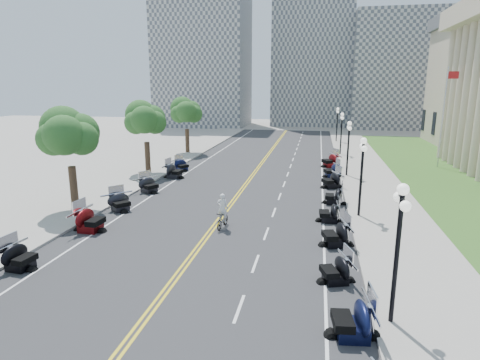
# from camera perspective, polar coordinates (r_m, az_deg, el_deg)

# --- Properties ---
(ground) EXTENTS (160.00, 160.00, 0.00)m
(ground) POSITION_cam_1_polar(r_m,az_deg,el_deg) (23.52, -4.06, -7.10)
(ground) COLOR gray
(road) EXTENTS (16.00, 90.00, 0.01)m
(road) POSITION_cam_1_polar(r_m,az_deg,el_deg) (32.85, 0.43, -1.15)
(road) COLOR #333335
(road) RESTS_ON ground
(centerline_yellow_a) EXTENTS (0.12, 90.00, 0.00)m
(centerline_yellow_a) POSITION_cam_1_polar(r_m,az_deg,el_deg) (32.87, 0.22, -1.13)
(centerline_yellow_a) COLOR yellow
(centerline_yellow_a) RESTS_ON road
(centerline_yellow_b) EXTENTS (0.12, 90.00, 0.00)m
(centerline_yellow_b) POSITION_cam_1_polar(r_m,az_deg,el_deg) (32.83, 0.63, -1.15)
(centerline_yellow_b) COLOR yellow
(centerline_yellow_b) RESTS_ON road
(edge_line_north) EXTENTS (0.12, 90.00, 0.00)m
(edge_line_north) POSITION_cam_1_polar(r_m,az_deg,el_deg) (32.34, 11.65, -1.65)
(edge_line_north) COLOR white
(edge_line_north) RESTS_ON road
(edge_line_south) EXTENTS (0.12, 90.00, 0.00)m
(edge_line_south) POSITION_cam_1_polar(r_m,az_deg,el_deg) (34.56, -10.06, -0.62)
(edge_line_south) COLOR white
(edge_line_south) RESTS_ON road
(lane_dash_4) EXTENTS (0.12, 2.00, 0.00)m
(lane_dash_4) POSITION_cam_1_polar(r_m,az_deg,el_deg) (15.80, -0.12, -17.80)
(lane_dash_4) COLOR white
(lane_dash_4) RESTS_ON road
(lane_dash_5) EXTENTS (0.12, 2.00, 0.00)m
(lane_dash_5) POSITION_cam_1_polar(r_m,az_deg,el_deg) (19.28, 2.21, -11.77)
(lane_dash_5) COLOR white
(lane_dash_5) RESTS_ON road
(lane_dash_6) EXTENTS (0.12, 2.00, 0.00)m
(lane_dash_6) POSITION_cam_1_polar(r_m,az_deg,el_deg) (22.94, 3.75, -7.61)
(lane_dash_6) COLOR white
(lane_dash_6) RESTS_ON road
(lane_dash_7) EXTENTS (0.12, 2.00, 0.00)m
(lane_dash_7) POSITION_cam_1_polar(r_m,az_deg,el_deg) (26.69, 4.85, -4.60)
(lane_dash_7) COLOR white
(lane_dash_7) RESTS_ON road
(lane_dash_8) EXTENTS (0.12, 2.00, 0.00)m
(lane_dash_8) POSITION_cam_1_polar(r_m,az_deg,el_deg) (30.51, 5.66, -2.33)
(lane_dash_8) COLOR white
(lane_dash_8) RESTS_ON road
(lane_dash_9) EXTENTS (0.12, 2.00, 0.00)m
(lane_dash_9) POSITION_cam_1_polar(r_m,az_deg,el_deg) (34.37, 6.29, -0.57)
(lane_dash_9) COLOR white
(lane_dash_9) RESTS_ON road
(lane_dash_10) EXTENTS (0.12, 2.00, 0.00)m
(lane_dash_10) POSITION_cam_1_polar(r_m,az_deg,el_deg) (38.25, 6.80, 0.83)
(lane_dash_10) COLOR white
(lane_dash_10) RESTS_ON road
(lane_dash_11) EXTENTS (0.12, 2.00, 0.00)m
(lane_dash_11) POSITION_cam_1_polar(r_m,az_deg,el_deg) (42.16, 7.21, 1.97)
(lane_dash_11) COLOR white
(lane_dash_11) RESTS_ON road
(lane_dash_12) EXTENTS (0.12, 2.00, 0.00)m
(lane_dash_12) POSITION_cam_1_polar(r_m,az_deg,el_deg) (46.09, 7.55, 2.92)
(lane_dash_12) COLOR white
(lane_dash_12) RESTS_ON road
(lane_dash_13) EXTENTS (0.12, 2.00, 0.00)m
(lane_dash_13) POSITION_cam_1_polar(r_m,az_deg,el_deg) (50.02, 7.84, 3.72)
(lane_dash_13) COLOR white
(lane_dash_13) RESTS_ON road
(lane_dash_14) EXTENTS (0.12, 2.00, 0.00)m
(lane_dash_14) POSITION_cam_1_polar(r_m,az_deg,el_deg) (53.97, 8.08, 4.40)
(lane_dash_14) COLOR white
(lane_dash_14) RESTS_ON road
(lane_dash_15) EXTENTS (0.12, 2.00, 0.00)m
(lane_dash_15) POSITION_cam_1_polar(r_m,az_deg,el_deg) (57.92, 8.30, 4.99)
(lane_dash_15) COLOR white
(lane_dash_15) RESTS_ON road
(lane_dash_16) EXTENTS (0.12, 2.00, 0.00)m
(lane_dash_16) POSITION_cam_1_polar(r_m,az_deg,el_deg) (61.88, 8.48, 5.50)
(lane_dash_16) COLOR white
(lane_dash_16) RESTS_ON road
(lane_dash_17) EXTENTS (0.12, 2.00, 0.00)m
(lane_dash_17) POSITION_cam_1_polar(r_m,az_deg,el_deg) (65.85, 8.65, 5.96)
(lane_dash_17) COLOR white
(lane_dash_17) RESTS_ON road
(lane_dash_18) EXTENTS (0.12, 2.00, 0.00)m
(lane_dash_18) POSITION_cam_1_polar(r_m,az_deg,el_deg) (69.81, 8.79, 6.36)
(lane_dash_18) COLOR white
(lane_dash_18) RESTS_ON road
(lane_dash_19) EXTENTS (0.12, 2.00, 0.00)m
(lane_dash_19) POSITION_cam_1_polar(r_m,az_deg,el_deg) (73.78, 8.92, 6.71)
(lane_dash_19) COLOR white
(lane_dash_19) RESTS_ON road
(sidewalk_north) EXTENTS (5.00, 90.00, 0.15)m
(sidewalk_north) POSITION_cam_1_polar(r_m,az_deg,el_deg) (32.65, 18.87, -1.84)
(sidewalk_north) COLOR #9E9991
(sidewalk_north) RESTS_ON ground
(sidewalk_south) EXTENTS (5.00, 90.00, 0.15)m
(sidewalk_south) POSITION_cam_1_polar(r_m,az_deg,el_deg) (36.19, -16.14, -0.22)
(sidewalk_south) COLOR #9E9991
(sidewalk_south) RESTS_ON ground
(lawn) EXTENTS (9.00, 60.00, 0.10)m
(lawn) POSITION_cam_1_polar(r_m,az_deg,el_deg) (41.79, 26.97, 0.57)
(lawn) COLOR #356023
(lawn) RESTS_ON ground
(distant_block_a) EXTENTS (18.00, 14.00, 26.00)m
(distant_block_a) POSITION_cam_1_polar(r_m,az_deg,el_deg) (86.76, -5.20, 16.36)
(distant_block_a) COLOR gray
(distant_block_a) RESTS_ON ground
(distant_block_b) EXTENTS (16.00, 12.00, 30.00)m
(distant_block_b) POSITION_cam_1_polar(r_m,az_deg,el_deg) (89.57, 10.24, 17.39)
(distant_block_b) COLOR gray
(distant_block_b) RESTS_ON ground
(distant_block_c) EXTENTS (20.00, 14.00, 22.00)m
(distant_block_c) POSITION_cam_1_polar(r_m,az_deg,el_deg) (87.84, 22.28, 14.12)
(distant_block_c) COLOR gray
(distant_block_c) RESTS_ON ground
(street_lamp_1) EXTENTS (0.50, 1.20, 4.90)m
(street_lamp_1) POSITION_cam_1_polar(r_m,az_deg,el_deg) (14.67, 21.39, -9.99)
(street_lamp_1) COLOR black
(street_lamp_1) RESTS_ON sidewalk_north
(street_lamp_2) EXTENTS (0.50, 1.20, 4.90)m
(street_lamp_2) POSITION_cam_1_polar(r_m,az_deg,el_deg) (26.04, 16.85, 0.32)
(street_lamp_2) COLOR black
(street_lamp_2) RESTS_ON sidewalk_north
(street_lamp_3) EXTENTS (0.50, 1.20, 4.90)m
(street_lamp_3) POSITION_cam_1_polar(r_m,az_deg,el_deg) (37.80, 15.11, 4.31)
(street_lamp_3) COLOR black
(street_lamp_3) RESTS_ON sidewalk_north
(street_lamp_4) EXTENTS (0.50, 1.20, 4.90)m
(street_lamp_4) POSITION_cam_1_polar(r_m,az_deg,el_deg) (49.68, 14.20, 6.39)
(street_lamp_4) COLOR black
(street_lamp_4) RESTS_ON sidewalk_north
(street_lamp_5) EXTENTS (0.50, 1.20, 4.90)m
(street_lamp_5) POSITION_cam_1_polar(r_m,az_deg,el_deg) (61.60, 13.63, 7.67)
(street_lamp_5) COLOR black
(street_lamp_5) RESTS_ON sidewalk_north
(flagpole) EXTENTS (1.10, 0.20, 10.00)m
(flagpole) POSITION_cam_1_polar(r_m,az_deg,el_deg) (45.08, 26.88, 7.79)
(flagpole) COLOR silver
(flagpole) RESTS_ON ground
(tree_2) EXTENTS (4.80, 4.80, 9.20)m
(tree_2) POSITION_cam_1_polar(r_m,az_deg,el_deg) (28.35, -23.14, 5.26)
(tree_2) COLOR #235619
(tree_2) RESTS_ON sidewalk_south
(tree_3) EXTENTS (4.80, 4.80, 9.20)m
(tree_3) POSITION_cam_1_polar(r_m,az_deg,el_deg) (38.81, -13.25, 7.83)
(tree_3) COLOR #235619
(tree_3) RESTS_ON sidewalk_south
(tree_4) EXTENTS (4.80, 4.80, 9.20)m
(tree_4) POSITION_cam_1_polar(r_m,az_deg,el_deg) (49.97, -7.61, 9.19)
(tree_4) COLOR #235619
(tree_4) RESTS_ON sidewalk_south
(motorcycle_n_3) EXTENTS (2.28, 2.28, 1.43)m
(motorcycle_n_3) POSITION_cam_1_polar(r_m,az_deg,el_deg) (14.45, 15.74, -18.31)
(motorcycle_n_3) COLOR black
(motorcycle_n_3) RESTS_ON road
(motorcycle_n_4) EXTENTS (2.29, 2.29, 1.27)m
(motorcycle_n_4) POSITION_cam_1_polar(r_m,az_deg,el_deg) (17.82, 13.46, -12.13)
(motorcycle_n_4) COLOR black
(motorcycle_n_4) RESTS_ON road
(motorcycle_n_5) EXTENTS (2.44, 2.44, 1.41)m
(motorcycle_n_5) POSITION_cam_1_polar(r_m,az_deg,el_deg) (21.60, 13.49, -7.34)
(motorcycle_n_5) COLOR black
(motorcycle_n_5) RESTS_ON road
(motorcycle_n_6) EXTENTS (1.96, 1.96, 1.30)m
(motorcycle_n_6) POSITION_cam_1_polar(r_m,az_deg,el_deg) (25.23, 12.59, -4.41)
(motorcycle_n_6) COLOR black
(motorcycle_n_6) RESTS_ON road
(motorcycle_n_7) EXTENTS (1.99, 1.99, 1.32)m
(motorcycle_n_7) POSITION_cam_1_polar(r_m,az_deg,el_deg) (29.08, 13.22, -2.08)
(motorcycle_n_7) COLOR black
(motorcycle_n_7) RESTS_ON road
(motorcycle_n_8) EXTENTS (2.68, 2.68, 1.44)m
(motorcycle_n_8) POSITION_cam_1_polar(r_m,az_deg,el_deg) (33.63, 12.88, 0.10)
(motorcycle_n_8) COLOR black
(motorcycle_n_8) RESTS_ON road
(motorcycle_n_9) EXTENTS (2.47, 2.47, 1.38)m
(motorcycle_n_9) POSITION_cam_1_polar(r_m,az_deg,el_deg) (37.63, 12.93, 1.43)
(motorcycle_n_9) COLOR black
(motorcycle_n_9) RESTS_ON road
(motorcycle_n_10) EXTENTS (2.93, 2.93, 1.54)m
(motorcycle_n_10) POSITION_cam_1_polar(r_m,az_deg,el_deg) (42.37, 12.70, 2.84)
(motorcycle_n_10) COLOR #590A0C
(motorcycle_n_10) RESTS_ON road
(motorcycle_s_4) EXTENTS (2.04, 2.04, 1.31)m
(motorcycle_s_4) POSITION_cam_1_polar(r_m,az_deg,el_deg) (21.03, -28.88, -9.41)
(motorcycle_s_4) COLOR black
(motorcycle_s_4) RESTS_ON road
(motorcycle_s_5) EXTENTS (2.22, 2.22, 1.50)m
(motorcycle_s_5) POSITION_cam_1_polar(r_m,az_deg,el_deg) (24.59, -20.56, -5.18)
(motorcycle_s_5) COLOR #590A0C
(motorcycle_s_5) RESTS_ON road
(motorcycle_s_6) EXTENTS (2.69, 2.69, 1.33)m
(motorcycle_s_6) POSITION_cam_1_polar(r_m,az_deg,el_deg) (27.94, -16.70, -2.90)
(motorcycle_s_6) COLOR black
(motorcycle_s_6) RESTS_ON road
(motorcycle_s_7) EXTENTS (2.65, 2.65, 1.34)m
(motorcycle_s_7) POSITION_cam_1_polar(r_m,az_deg,el_deg) (32.16, -12.83, -0.58)
(motorcycle_s_7) COLOR black
(motorcycle_s_7) RESTS_ON road
(motorcycle_s_8) EXTENTS (2.34, 2.34, 1.47)m
(motorcycle_s_8) POSITION_cam_1_polar(r_m,az_deg,el_deg) (36.75, -9.33, 1.39)
(motorcycle_s_8) COLOR black
(motorcycle_s_8) RESTS_ON road
(motorcycle_s_9) EXTENTS (2.49, 2.49, 1.24)m
(motorcycle_s_9) POSITION_cam_1_polar(r_m,az_deg,el_deg) (39.93, -8.28, 2.20)
(motorcycle_s_9) COLOR black
(motorcycle_s_9) RESTS_ON road
(bicycle) EXTENTS (0.70, 1.73, 1.01)m
(bicycle) POSITION_cam_1_polar(r_m,az_deg,el_deg) (23.63, -2.49, -5.69)
(bicycle) COLOR #A51414
(bicycle) RESTS_ON road
(cyclist_rider) EXTENTS (0.64, 0.42, 1.75)m
(cyclist_rider) POSITION_cam_1_polar(r_m,az_deg,el_deg) (23.22, -2.52, -2.46)
(cyclist_rider) COLOR white
(cyclist_rider) RESTS_ON bicycle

